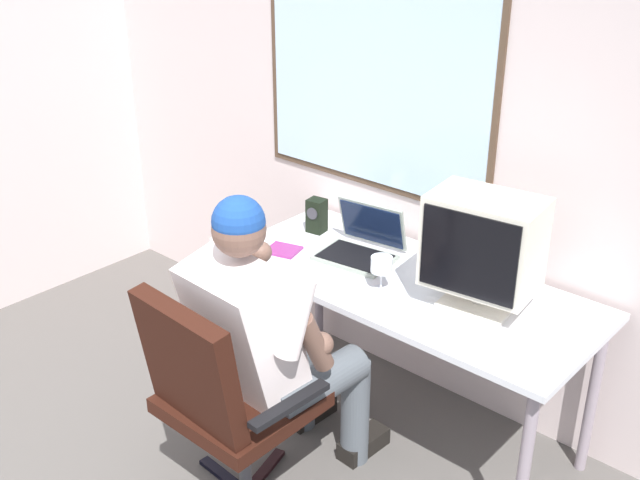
# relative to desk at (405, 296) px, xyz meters

# --- Properties ---
(wall_rear) EXTENTS (4.43, 0.08, 2.57)m
(wall_rear) POSITION_rel_desk_xyz_m (-0.19, 0.41, 0.62)
(wall_rear) COLOR beige
(wall_rear) RESTS_ON ground
(desk) EXTENTS (1.59, 0.70, 0.75)m
(desk) POSITION_rel_desk_xyz_m (0.00, 0.00, 0.00)
(desk) COLOR gray
(desk) RESTS_ON ground
(office_chair) EXTENTS (0.61, 0.57, 0.97)m
(office_chair) POSITION_rel_desk_xyz_m (-0.20, -0.86, -0.11)
(office_chair) COLOR black
(office_chair) RESTS_ON ground
(person_seated) EXTENTS (0.54, 0.81, 1.29)m
(person_seated) POSITION_rel_desk_xyz_m (-0.19, -0.60, 0.00)
(person_seated) COLOR #4F565D
(person_seated) RESTS_ON ground
(crt_monitor) EXTENTS (0.44, 0.32, 0.45)m
(crt_monitor) POSITION_rel_desk_xyz_m (0.33, 0.01, 0.34)
(crt_monitor) COLOR beige
(crt_monitor) RESTS_ON desk
(laptop) EXTENTS (0.36, 0.33, 0.23)m
(laptop) POSITION_rel_desk_xyz_m (-0.29, 0.07, 0.13)
(laptop) COLOR gray
(laptop) RESTS_ON desk
(wine_glass) EXTENTS (0.09, 0.09, 0.14)m
(wine_glass) POSITION_rel_desk_xyz_m (-0.03, -0.13, 0.18)
(wine_glass) COLOR silver
(wine_glass) RESTS_ON desk
(desk_speaker) EXTENTS (0.09, 0.09, 0.16)m
(desk_speaker) POSITION_rel_desk_xyz_m (-0.60, 0.12, 0.15)
(desk_speaker) COLOR black
(desk_speaker) RESTS_ON desk
(cd_case) EXTENTS (0.17, 0.16, 0.01)m
(cd_case) POSITION_rel_desk_xyz_m (-0.57, -0.14, 0.08)
(cd_case) COLOR #81276C
(cd_case) RESTS_ON desk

